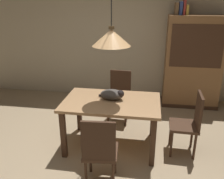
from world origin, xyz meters
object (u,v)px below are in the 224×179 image
Objects in this scene: book_brown_thick at (176,9)px; chair_right_side at (190,121)px; hutch_bookcase at (193,64)px; pendant_lamp at (111,37)px; cat_sleeping at (113,94)px; book_red_tall at (184,7)px; dining_table at (111,107)px; chair_near_front at (100,150)px; chair_far_back at (119,94)px; book_yellow_short at (187,10)px; book_blue_wide at (181,8)px.

chair_right_side is at bearing -84.67° from book_brown_thick.
hutch_bookcase is 7.71× the size of book_brown_thick.
pendant_lamp is at bearing -118.45° from book_brown_thick.
pendant_lamp is at bearing -127.88° from hutch_bookcase.
hutch_bookcase reaches higher than cat_sleeping.
cat_sleeping is at bearing -122.52° from book_red_tall.
book_red_tall reaches higher than book_brown_thick.
chair_right_side is 3.32× the size of book_red_tall.
dining_table is at bearing 180.00° from pendant_lamp.
pendant_lamp is (-0.01, -0.06, 0.84)m from cat_sleeping.
dining_table is at bearing 90.39° from chair_near_front.
book_yellow_short is (1.15, 0.90, 1.43)m from chair_far_back.
book_red_tall reaches higher than chair_right_side.
cat_sleeping is (-1.12, 0.06, 0.32)m from chair_right_side.
cat_sleeping is at bearing 176.75° from chair_right_side.
dining_table is at bearing -123.09° from book_yellow_short.
book_brown_thick reaches higher than chair_right_side.
book_red_tall reaches higher than cat_sleeping.
dining_table is 2.48m from book_red_tall.
book_brown_thick is at bearing 179.79° from hutch_bookcase.
pendant_lamp is at bearing -120.29° from book_blue_wide.
cat_sleeping is at bearing -120.99° from book_blue_wide.
cat_sleeping is 2.35m from book_yellow_short.
book_blue_wide is 0.07m from book_red_tall.
chair_near_front is at bearing -89.96° from chair_far_back.
book_blue_wide reaches higher than chair_far_back.
cat_sleeping is 2.30m from book_blue_wide.
chair_right_side is 1.83m from hutch_bookcase.
dining_table is 2.48m from book_yellow_short.
chair_right_side is at bearing 37.97° from chair_near_front.
chair_near_front is 3.01m from hutch_bookcase.
chair_far_back is 1.95m from book_brown_thick.
chair_right_side and chair_near_front have the same top height.
book_blue_wide reaches higher than chair_right_side.
chair_far_back is 3.32× the size of book_red_tall.
chair_near_front is 2.38× the size of cat_sleeping.
chair_right_side is 2.38× the size of cat_sleeping.
hutch_bookcase reaches higher than chair_near_front.
book_blue_wide is (0.08, 0.00, 0.01)m from book_brown_thick.
dining_table is 2.44m from book_blue_wide.
book_brown_thick is at bearing 61.55° from dining_table.
chair_far_back is at bearing -136.85° from book_brown_thick.
chair_right_side is at bearing -90.94° from book_yellow_short.
chair_right_side and chair_far_back have the same top height.
chair_near_front is 3.17m from book_brown_thick.
chair_far_back is at bearing 89.68° from pendant_lamp.
chair_near_front is 3.32× the size of book_red_tall.
dining_table is 5.83× the size of book_blue_wide.
book_red_tall is at bearing 179.69° from hutch_bookcase.
book_red_tall is (1.10, 1.78, 0.33)m from pendant_lamp.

